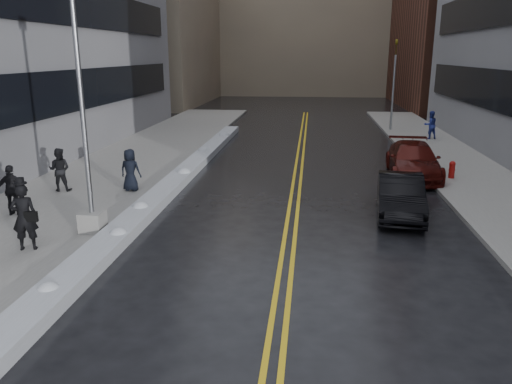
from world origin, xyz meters
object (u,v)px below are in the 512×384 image
(pedestrian_b, at_px, (60,170))
(car_maroon, at_px, (413,160))
(pedestrian_east, at_px, (430,125))
(lamppost, at_px, (86,152))
(car_black, at_px, (400,196))
(fire_hydrant, at_px, (452,169))
(traffic_signal, at_px, (394,82))
(pedestrian_d, at_px, (12,190))
(pedestrian_fedora, at_px, (24,217))
(pedestrian_c, at_px, (130,170))

(pedestrian_b, height_order, car_maroon, pedestrian_b)
(pedestrian_b, relative_size, pedestrian_east, 0.97)
(lamppost, distance_m, car_black, 10.00)
(fire_hydrant, distance_m, traffic_signal, 14.30)
(fire_hydrant, relative_size, car_maroon, 0.14)
(fire_hydrant, xyz_separation_m, pedestrian_east, (1.32, 10.28, 0.45))
(pedestrian_b, bearing_deg, car_black, 166.90)
(pedestrian_d, bearing_deg, pedestrian_fedora, 117.89)
(car_maroon, bearing_deg, pedestrian_fedora, -136.15)
(pedestrian_b, bearing_deg, pedestrian_fedora, 101.47)
(pedestrian_d, bearing_deg, pedestrian_east, -143.22)
(pedestrian_d, xyz_separation_m, pedestrian_east, (16.82, 17.04, 0.02))
(pedestrian_d, relative_size, car_black, 0.40)
(traffic_signal, xyz_separation_m, pedestrian_c, (-12.28, -17.44, -2.44))
(lamppost, bearing_deg, pedestrian_d, 158.80)
(fire_hydrant, relative_size, traffic_signal, 0.12)
(traffic_signal, relative_size, pedestrian_b, 3.62)
(pedestrian_b, bearing_deg, fire_hydrant, -173.86)
(lamppost, distance_m, traffic_signal, 24.98)
(car_maroon, bearing_deg, pedestrian_c, -156.72)
(lamppost, xyz_separation_m, pedestrian_b, (-3.14, 4.24, -1.56))
(pedestrian_east, xyz_separation_m, car_black, (-4.27, -15.26, -0.32))
(pedestrian_fedora, relative_size, pedestrian_d, 1.10)
(pedestrian_fedora, xyz_separation_m, pedestrian_c, (0.68, 6.09, -0.10))
(lamppost, distance_m, pedestrian_fedora, 2.42)
(lamppost, height_order, car_maroon, lamppost)
(fire_hydrant, bearing_deg, traffic_signal, 92.05)
(lamppost, xyz_separation_m, car_black, (9.35, 3.03, -1.85))
(pedestrian_b, bearing_deg, pedestrian_east, -147.58)
(fire_hydrant, distance_m, pedestrian_d, 16.92)
(lamppost, relative_size, traffic_signal, 1.27)
(pedestrian_east, relative_size, car_black, 0.41)
(lamppost, bearing_deg, pedestrian_east, 53.33)
(pedestrian_fedora, distance_m, pedestrian_c, 6.13)
(lamppost, xyz_separation_m, traffic_signal, (11.80, 22.00, 0.87))
(car_black, relative_size, car_maroon, 0.81)
(fire_hydrant, bearing_deg, car_maroon, 158.02)
(pedestrian_fedora, xyz_separation_m, pedestrian_east, (14.77, 19.81, -0.06))
(pedestrian_b, relative_size, pedestrian_c, 1.02)
(car_black, bearing_deg, traffic_signal, 88.73)
(pedestrian_c, relative_size, car_maroon, 0.32)
(pedestrian_b, distance_m, pedestrian_d, 3.00)
(fire_hydrant, height_order, pedestrian_east, pedestrian_east)
(traffic_signal, relative_size, pedestrian_fedora, 3.29)
(pedestrian_b, xyz_separation_m, car_black, (12.49, -1.22, -0.30))
(fire_hydrant, xyz_separation_m, traffic_signal, (-0.50, 14.00, 2.85))
(fire_hydrant, distance_m, pedestrian_c, 13.24)
(pedestrian_c, distance_m, car_maroon, 11.98)
(traffic_signal, relative_size, pedestrian_d, 3.62)
(fire_hydrant, height_order, car_maroon, car_maroon)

